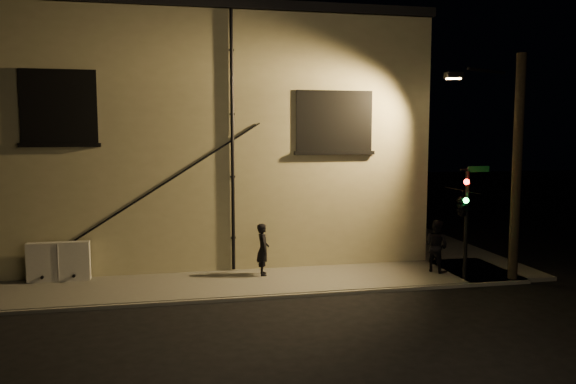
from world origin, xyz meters
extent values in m
plane|color=black|center=(0.00, 0.00, 0.00)|extent=(90.00, 90.00, 0.00)
cube|color=#5C5B53|center=(-3.00, 1.50, 0.06)|extent=(20.00, 3.00, 0.12)
cube|color=#5C5B53|center=(6.50, 8.00, 0.06)|extent=(3.00, 16.00, 0.12)
cube|color=tan|center=(-3.00, 9.00, 4.25)|extent=(16.00, 12.00, 8.50)
cube|color=black|center=(-3.00, 9.00, 8.65)|extent=(16.20, 12.20, 0.30)
cube|color=black|center=(-7.00, 2.98, 5.40)|extent=(2.20, 0.10, 2.20)
cube|color=black|center=(-7.00, 3.00, 5.40)|extent=(1.98, 0.05, 1.98)
cube|color=black|center=(1.60, 2.98, 5.00)|extent=(2.60, 0.10, 2.00)
cube|color=#A5B28C|center=(1.60, 3.00, 5.00)|extent=(2.38, 0.05, 1.78)
cylinder|color=black|center=(-1.80, 2.92, 4.31)|extent=(0.11, 0.11, 8.30)
cylinder|color=black|center=(-4.00, 2.95, 3.00)|extent=(5.96, 0.04, 3.75)
cylinder|color=black|center=(-3.88, 2.95, 3.06)|extent=(5.96, 0.04, 3.75)
cube|color=beige|center=(-7.14, 2.70, 0.72)|extent=(1.81, 0.31, 1.19)
imported|color=black|center=(-0.95, 2.16, 0.94)|extent=(0.42, 0.62, 1.65)
imported|color=black|center=(4.62, 1.46, 0.97)|extent=(0.96, 1.03, 1.70)
cylinder|color=black|center=(5.06, 0.40, 1.79)|extent=(0.12, 0.12, 3.34)
imported|color=black|center=(4.84, 0.28, 2.50)|extent=(0.45, 2.02, 0.81)
sphere|color=#FF140C|center=(4.86, 0.10, 3.16)|extent=(0.17, 0.17, 0.17)
sphere|color=#14FF3F|center=(4.86, 0.10, 2.60)|extent=(0.17, 0.17, 0.17)
cube|color=#0C4C1E|center=(5.41, 0.40, 3.51)|extent=(0.70, 0.03, 0.18)
cylinder|color=black|center=(6.54, 0.16, 3.49)|extent=(0.29, 0.29, 6.97)
cylinder|color=black|center=(5.74, 0.71, 6.49)|extent=(1.77, 0.97, 0.10)
cube|color=black|center=(4.94, 1.26, 6.39)|extent=(0.55, 0.28, 0.18)
cube|color=#FFC672|center=(4.94, 1.26, 6.29)|extent=(0.42, 0.20, 0.04)
camera|label=1|loc=(-3.70, -15.07, 4.63)|focal=35.00mm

